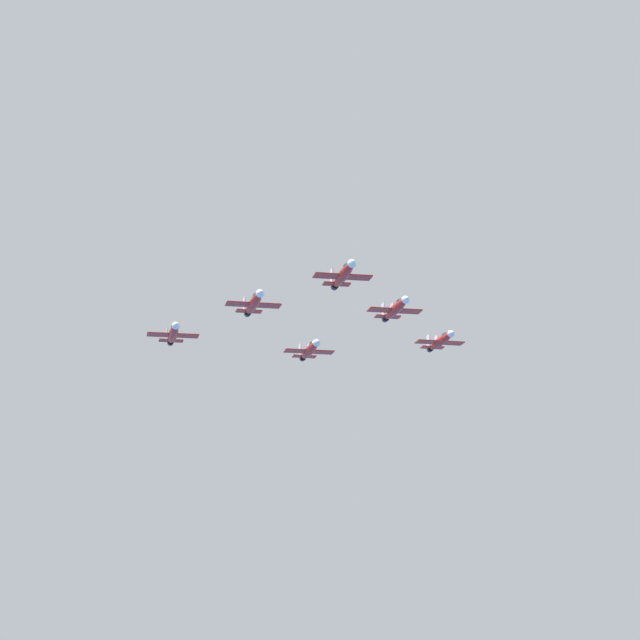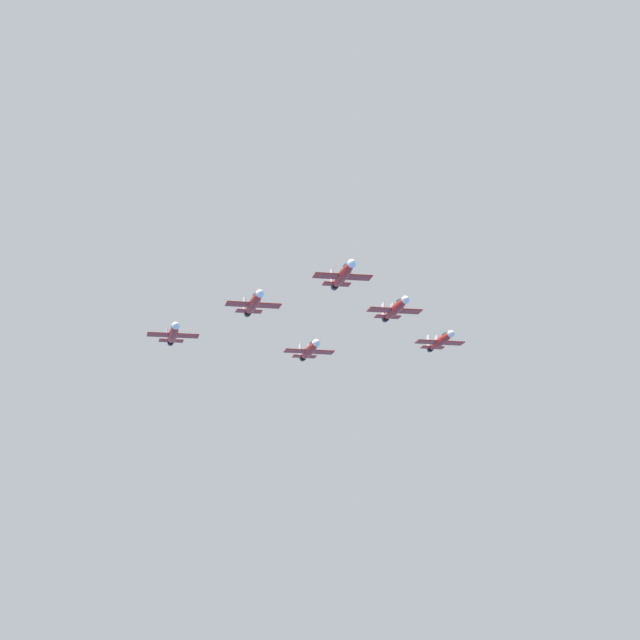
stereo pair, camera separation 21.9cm
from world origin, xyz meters
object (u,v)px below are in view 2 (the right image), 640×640
Objects in this scene: jet_right_wingman at (254,303)px; jet_right_outer at (173,334)px; jet_left_wingman at (396,309)px; jet_lead at (343,274)px; jet_slot_rear at (310,350)px; jet_left_outer at (441,341)px.

jet_right_wingman is 1.01× the size of jet_right_outer.
jet_right_wingman is (-23.82, -17.53, -0.27)m from jet_left_wingman.
jet_right_outer is (-22.22, 5.25, -2.98)m from jet_right_wingman.
jet_lead reaches higher than jet_right_wingman.
jet_lead reaches higher than jet_left_wingman.
jet_right_outer is (-44.44, 10.50, -4.85)m from jet_lead.
jet_left_wingman is at bearing 39.80° from jet_slot_rear.
jet_left_outer is (1.60, 22.78, -2.21)m from jet_left_wingman.
jet_left_outer is (3.20, 45.55, -3.81)m from jet_lead.
jet_slot_rear is (-23.82, -17.53, -3.34)m from jet_left_outer.
jet_right_wingman reaches higher than jet_slot_rear.
jet_right_outer is (-47.64, -35.05, -1.03)m from jet_left_outer.
jet_right_wingman is at bearing -139.36° from jet_lead.
jet_slot_rear is at bearing -179.72° from jet_lead.
jet_right_wingman is 1.04× the size of jet_left_outer.
jet_left_outer is at bearing 89.44° from jet_slot_rear.
jet_slot_rear is (-22.22, 5.25, -5.55)m from jet_left_wingman.
jet_right_wingman is at bearing -90.62° from jet_left_wingman.
jet_left_wingman is 22.94m from jet_left_outer.
jet_left_outer is 0.99× the size of jet_slot_rear.
jet_lead is at bearing -41.42° from jet_left_outer.
jet_right_outer is at bearing -140.50° from jet_right_wingman.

